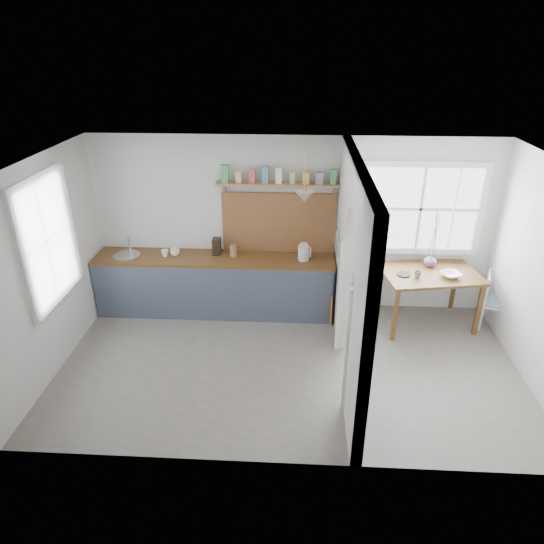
# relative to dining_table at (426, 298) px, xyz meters

# --- Properties ---
(floor) EXTENTS (5.80, 3.20, 0.01)m
(floor) POSITION_rel_dining_table_xyz_m (-1.95, -1.13, -0.41)
(floor) COLOR gray
(floor) RESTS_ON ground
(ceiling) EXTENTS (5.80, 3.20, 0.01)m
(ceiling) POSITION_rel_dining_table_xyz_m (-1.95, -1.13, 2.19)
(ceiling) COLOR beige
(ceiling) RESTS_ON walls
(walls) EXTENTS (5.81, 3.21, 2.60)m
(walls) POSITION_rel_dining_table_xyz_m (-1.95, -1.13, 0.89)
(walls) COLOR beige
(walls) RESTS_ON floor
(partition) EXTENTS (0.12, 3.20, 2.60)m
(partition) POSITION_rel_dining_table_xyz_m (-1.25, -1.07, 1.04)
(partition) COLOR beige
(partition) RESTS_ON floor
(kitchen_window) EXTENTS (0.10, 1.16, 1.50)m
(kitchen_window) POSITION_rel_dining_table_xyz_m (-4.82, -1.13, 1.24)
(kitchen_window) COLOR white
(kitchen_window) RESTS_ON walls
(nook_window) EXTENTS (1.76, 0.10, 1.30)m
(nook_window) POSITION_rel_dining_table_xyz_m (-0.15, 0.43, 1.19)
(nook_window) COLOR white
(nook_window) RESTS_ON walls
(counter) EXTENTS (3.50, 0.60, 0.90)m
(counter) POSITION_rel_dining_table_xyz_m (-3.08, 0.20, 0.04)
(counter) COLOR brown
(counter) RESTS_ON floor
(sink) EXTENTS (0.40, 0.40, 0.02)m
(sink) POSITION_rel_dining_table_xyz_m (-4.38, 0.17, 0.48)
(sink) COLOR silver
(sink) RESTS_ON counter
(backsplash) EXTENTS (1.65, 0.03, 0.90)m
(backsplash) POSITION_rel_dining_table_xyz_m (-2.15, 0.45, 0.94)
(backsplash) COLOR brown
(backsplash) RESTS_ON walls
(shelf) EXTENTS (1.75, 0.20, 0.21)m
(shelf) POSITION_rel_dining_table_xyz_m (-2.15, 0.36, 1.60)
(shelf) COLOR #8C6A4D
(shelf) RESTS_ON walls
(pendant_lamp) EXTENTS (0.26, 0.26, 0.16)m
(pendant_lamp) POSITION_rel_dining_table_xyz_m (-1.80, 0.02, 1.47)
(pendant_lamp) COLOR beige
(pendant_lamp) RESTS_ON ceiling
(utensil_rail) EXTENTS (0.02, 0.50, 0.02)m
(utensil_rail) POSITION_rel_dining_table_xyz_m (-1.34, -0.23, 1.04)
(utensil_rail) COLOR silver
(utensil_rail) RESTS_ON partition
(dining_table) EXTENTS (1.45, 1.09, 0.82)m
(dining_table) POSITION_rel_dining_table_xyz_m (0.00, 0.00, 0.00)
(dining_table) COLOR brown
(dining_table) RESTS_ON floor
(chair_left) EXTENTS (0.48, 0.48, 0.83)m
(chair_left) POSITION_rel_dining_table_xyz_m (-1.01, 0.04, 0.00)
(chair_left) COLOR silver
(chair_left) RESTS_ON floor
(chair_right) EXTENTS (0.49, 0.49, 0.82)m
(chair_right) POSITION_rel_dining_table_xyz_m (0.97, -0.07, 0.00)
(chair_right) COLOR silver
(chair_right) RESTS_ON floor
(kettle) EXTENTS (0.23, 0.19, 0.26)m
(kettle) POSITION_rel_dining_table_xyz_m (-1.78, 0.16, 0.62)
(kettle) COLOR silver
(kettle) RESTS_ON counter
(mug_a) EXTENTS (0.13, 0.13, 0.10)m
(mug_a) POSITION_rel_dining_table_xyz_m (-3.80, 0.17, 0.54)
(mug_a) COLOR white
(mug_a) RESTS_ON counter
(mug_b) EXTENTS (0.17, 0.17, 0.11)m
(mug_b) POSITION_rel_dining_table_xyz_m (-3.66, 0.21, 0.54)
(mug_b) COLOR white
(mug_b) RESTS_ON counter
(knife_block) EXTENTS (0.11, 0.16, 0.24)m
(knife_block) POSITION_rel_dining_table_xyz_m (-3.05, 0.29, 0.61)
(knife_block) COLOR #362618
(knife_block) RESTS_ON counter
(jar) EXTENTS (0.14, 0.14, 0.17)m
(jar) POSITION_rel_dining_table_xyz_m (-2.80, 0.24, 0.57)
(jar) COLOR olive
(jar) RESTS_ON counter
(towel_magenta) EXTENTS (0.02, 0.03, 0.50)m
(towel_magenta) POSITION_rel_dining_table_xyz_m (-1.37, -0.16, -0.14)
(towel_magenta) COLOR #C6204B
(towel_magenta) RESTS_ON counter
(towel_orange) EXTENTS (0.02, 0.03, 0.48)m
(towel_orange) POSITION_rel_dining_table_xyz_m (-1.37, -0.17, -0.16)
(towel_orange) COLOR orange
(towel_orange) RESTS_ON counter
(bowl) EXTENTS (0.34, 0.34, 0.06)m
(bowl) POSITION_rel_dining_table_xyz_m (0.24, -0.13, 0.44)
(bowl) COLOR white
(bowl) RESTS_ON dining_table
(table_cup) EXTENTS (0.11, 0.11, 0.09)m
(table_cup) POSITION_rel_dining_table_xyz_m (-0.22, -0.17, 0.46)
(table_cup) COLOR #5D7C5B
(table_cup) RESTS_ON dining_table
(plate) EXTENTS (0.21, 0.21, 0.02)m
(plate) POSITION_rel_dining_table_xyz_m (-0.39, -0.10, 0.42)
(plate) COLOR black
(plate) RESTS_ON dining_table
(vase) EXTENTS (0.21, 0.21, 0.19)m
(vase) POSITION_rel_dining_table_xyz_m (0.03, 0.20, 0.51)
(vase) COLOR slate
(vase) RESTS_ON dining_table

